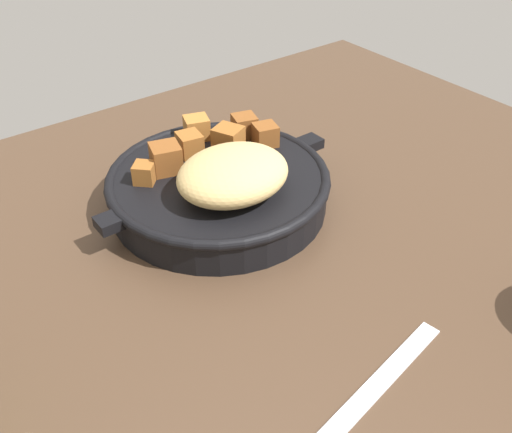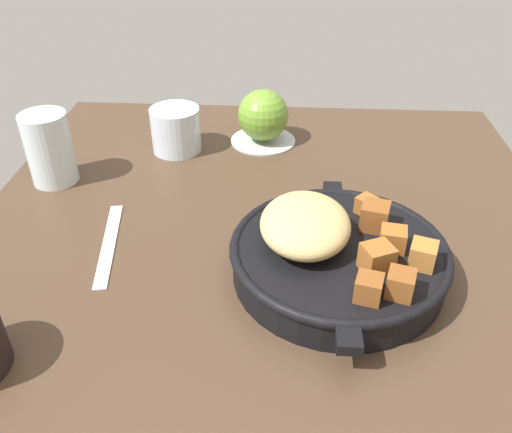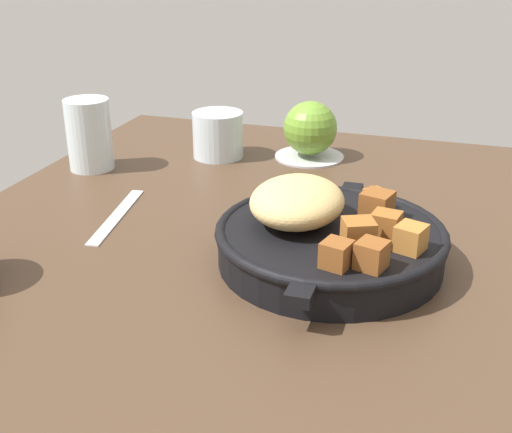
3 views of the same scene
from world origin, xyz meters
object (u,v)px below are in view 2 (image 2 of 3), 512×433
Objects in this scene: red_apple at (263,115)px; butter_knife at (109,243)px; water_glass_short at (176,130)px; cast_iron_skillet at (335,254)px; water_glass_tall at (49,148)px.

butter_knife is at bearing 149.29° from red_apple.
cast_iron_skillet is at bearing -141.83° from water_glass_short.
water_glass_tall is (-14.82, 30.15, 0.49)cm from red_apple.
water_glass_tall is at bearing 30.06° from butter_knife.
cast_iron_skillet is 44.50cm from water_glass_tall.
cast_iron_skillet is 28.15cm from butter_knife.
water_glass_tall is (19.32, 40.03, 2.11)cm from cast_iron_skillet.
water_glass_short reaches higher than butter_knife.
butter_knife is 1.63× the size of water_glass_tall.
cast_iron_skillet is 1.70× the size of butter_knife.
water_glass_short is (30.26, 23.79, 0.41)cm from cast_iron_skillet.
red_apple reaches higher than water_glass_short.
red_apple reaches higher than cast_iron_skillet.
butter_knife is at bearing 171.53° from water_glass_short.
red_apple is 0.79× the size of water_glass_tall.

